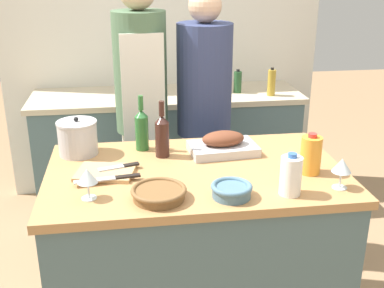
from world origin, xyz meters
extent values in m
cube|color=#4C666B|center=(0.00, 0.00, 0.45)|extent=(1.34, 0.82, 0.90)
cube|color=#B27F4C|center=(0.00, 0.00, 0.92)|extent=(1.39, 0.84, 0.04)
cube|color=#4C666B|center=(0.00, 1.48, 0.44)|extent=(1.96, 0.58, 0.87)
cube|color=beige|center=(0.00, 1.48, 0.89)|extent=(2.02, 0.60, 0.04)
cube|color=silver|center=(0.00, 1.83, 1.27)|extent=(2.52, 0.10, 2.55)
cube|color=#BCBCC1|center=(0.17, 0.19, 0.96)|extent=(0.35, 0.24, 0.04)
ellipsoid|color=brown|center=(0.17, 0.19, 1.01)|extent=(0.23, 0.15, 0.08)
cylinder|color=brown|center=(-0.19, -0.27, 0.96)|extent=(0.21, 0.21, 0.04)
torus|color=brown|center=(-0.19, -0.27, 0.98)|extent=(0.23, 0.23, 0.02)
cube|color=tan|center=(-0.42, 0.01, 0.95)|extent=(0.29, 0.25, 0.02)
cylinder|color=#B7B7BC|center=(-0.56, 0.28, 1.02)|extent=(0.19, 0.19, 0.16)
cylinder|color=#B7B7BC|center=(-0.56, 0.28, 1.10)|extent=(0.20, 0.20, 0.01)
sphere|color=black|center=(-0.56, 0.28, 1.12)|extent=(0.02, 0.02, 0.02)
cylinder|color=slate|center=(0.10, -0.30, 0.96)|extent=(0.16, 0.16, 0.05)
torus|color=slate|center=(0.10, -0.30, 0.98)|extent=(0.17, 0.17, 0.02)
cylinder|color=orange|center=(0.51, -0.11, 1.02)|extent=(0.09, 0.09, 0.17)
cylinder|color=red|center=(0.51, -0.11, 1.12)|extent=(0.04, 0.04, 0.02)
cylinder|color=white|center=(0.35, -0.30, 1.02)|extent=(0.09, 0.09, 0.17)
cylinder|color=#3360B2|center=(0.35, -0.30, 1.11)|extent=(0.04, 0.04, 0.02)
cylinder|color=#381E19|center=(-0.14, 0.19, 1.03)|extent=(0.07, 0.07, 0.18)
cone|color=#381E19|center=(-0.14, 0.19, 1.13)|extent=(0.07, 0.07, 0.03)
cylinder|color=#381E19|center=(-0.14, 0.19, 1.19)|extent=(0.03, 0.03, 0.07)
cylinder|color=#28662D|center=(-0.24, 0.29, 1.03)|extent=(0.07, 0.07, 0.18)
cone|color=#28662D|center=(-0.24, 0.29, 1.13)|extent=(0.07, 0.07, 0.03)
cylinder|color=#28662D|center=(-0.24, 0.29, 1.19)|extent=(0.03, 0.03, 0.07)
cylinder|color=silver|center=(0.58, -0.28, 0.94)|extent=(0.06, 0.06, 0.00)
cylinder|color=silver|center=(0.58, -0.28, 0.98)|extent=(0.01, 0.01, 0.07)
cone|color=silver|center=(0.58, -0.28, 1.04)|extent=(0.08, 0.08, 0.06)
cylinder|color=silver|center=(-0.48, -0.23, 0.94)|extent=(0.06, 0.06, 0.00)
cylinder|color=silver|center=(-0.48, -0.23, 0.98)|extent=(0.01, 0.01, 0.07)
cone|color=silver|center=(-0.48, -0.23, 1.04)|extent=(0.08, 0.08, 0.06)
cube|color=#B7B7BC|center=(-0.46, -0.10, 0.96)|extent=(0.18, 0.06, 0.01)
cube|color=black|center=(-0.32, -0.08, 0.96)|extent=(0.11, 0.04, 0.01)
cube|color=#B7B7BC|center=(-0.39, 0.02, 0.96)|extent=(0.12, 0.06, 0.01)
cube|color=black|center=(-0.30, 0.05, 0.96)|extent=(0.08, 0.05, 0.01)
cylinder|color=#B28E2D|center=(0.76, 1.32, 1.01)|extent=(0.06, 0.06, 0.19)
cylinder|color=black|center=(0.76, 1.32, 1.11)|extent=(0.02, 0.02, 0.02)
cylinder|color=#234C28|center=(0.53, 1.44, 0.99)|extent=(0.06, 0.06, 0.16)
cylinder|color=black|center=(0.53, 1.44, 1.08)|extent=(0.02, 0.02, 0.02)
cube|color=beige|center=(-0.21, 0.82, 0.43)|extent=(0.26, 0.19, 0.86)
cylinder|color=#4C6B4C|center=(-0.21, 0.82, 1.22)|extent=(0.32, 0.32, 0.72)
cube|color=silver|center=(-0.21, 0.67, 1.02)|extent=(0.25, 0.03, 0.91)
cube|color=beige|center=(0.18, 0.83, 0.41)|extent=(0.30, 0.23, 0.82)
cylinder|color=navy|center=(0.18, 0.83, 1.16)|extent=(0.34, 0.34, 0.68)
sphere|color=#DBAD89|center=(0.18, 0.83, 1.61)|extent=(0.20, 0.20, 0.20)
camera|label=1|loc=(-0.31, -2.03, 1.86)|focal=45.00mm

